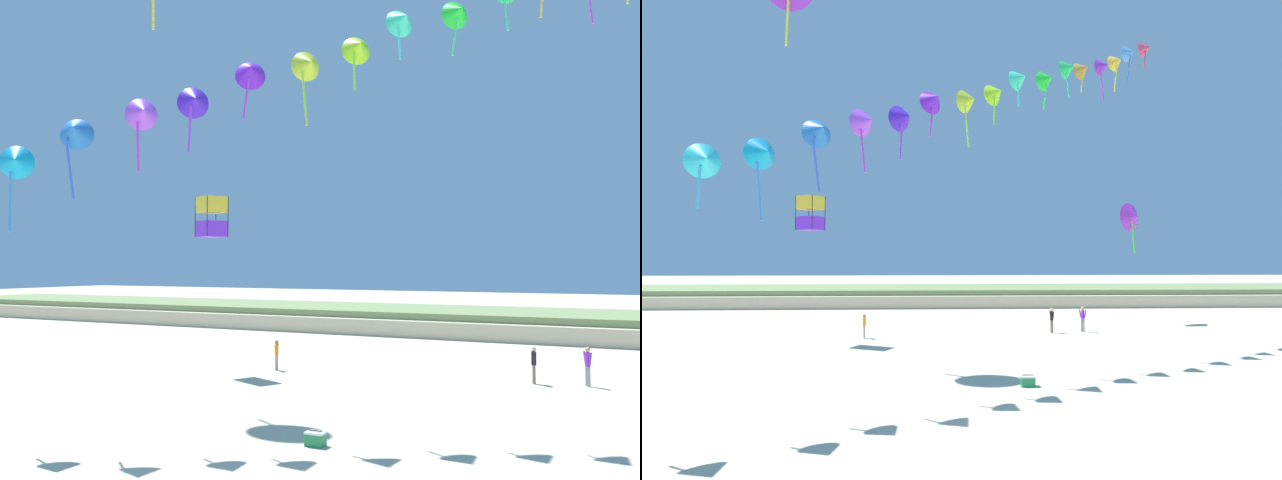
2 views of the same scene
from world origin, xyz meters
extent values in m
plane|color=beige|center=(0.00, 0.00, 0.00)|extent=(240.00, 240.00, 0.00)
cube|color=beige|center=(0.00, 42.62, 0.62)|extent=(120.00, 13.73, 1.23)
cube|color=#7A8E56|center=(0.00, 42.62, 1.41)|extent=(120.00, 11.67, 0.70)
cylinder|color=gray|center=(-8.10, 18.59, 0.38)|extent=(0.11, 0.11, 0.76)
cylinder|color=gray|center=(-8.12, 18.73, 0.38)|extent=(0.11, 0.11, 0.76)
cylinder|color=orange|center=(-8.11, 18.66, 1.03)|extent=(0.20, 0.20, 0.54)
cylinder|color=orange|center=(-8.08, 18.49, 1.07)|extent=(0.11, 0.19, 0.51)
cylinder|color=orange|center=(-8.14, 18.83, 1.07)|extent=(0.11, 0.19, 0.51)
sphere|color=#9E7051|center=(-8.11, 18.66, 1.41)|extent=(0.21, 0.21, 0.21)
cylinder|color=#726656|center=(4.28, 20.34, 0.42)|extent=(0.12, 0.12, 0.84)
cylinder|color=#726656|center=(4.24, 20.48, 0.42)|extent=(0.12, 0.12, 0.84)
cylinder|color=black|center=(4.26, 20.41, 1.14)|extent=(0.22, 0.22, 0.60)
cylinder|color=black|center=(4.31, 20.23, 1.19)|extent=(0.14, 0.22, 0.57)
cylinder|color=black|center=(4.20, 20.59, 1.19)|extent=(0.14, 0.22, 0.57)
sphere|color=beige|center=(4.26, 20.41, 1.56)|extent=(0.23, 0.23, 0.23)
cylinder|color=gray|center=(6.54, 20.72, 0.44)|extent=(0.13, 0.13, 0.88)
cylinder|color=gray|center=(6.44, 20.84, 0.44)|extent=(0.13, 0.13, 0.88)
cylinder|color=purple|center=(6.49, 20.78, 1.18)|extent=(0.23, 0.23, 0.62)
cylinder|color=purple|center=(6.62, 20.63, 1.23)|extent=(0.20, 0.21, 0.59)
cylinder|color=purple|center=(6.36, 20.94, 1.23)|extent=(0.20, 0.21, 0.59)
sphere|color=tan|center=(6.49, 20.78, 1.62)|extent=(0.24, 0.24, 0.24)
cone|color=#28C5D9|center=(-10.57, 2.38, 8.20)|extent=(1.32, 1.24, 1.12)
cylinder|color=#39A8E5|center=(-10.69, 2.28, 7.32)|extent=(0.16, 0.12, 1.32)
cone|color=#0D99D1|center=(-9.30, 3.87, 8.74)|extent=(1.29, 1.28, 1.11)
cylinder|color=#398AE5|center=(-9.41, 3.77, 7.46)|extent=(0.31, 0.28, 2.11)
cone|color=blue|center=(-7.63, 4.78, 9.74)|extent=(1.41, 1.36, 1.21)
cylinder|color=blue|center=(-7.74, 4.68, 8.51)|extent=(0.30, 0.22, 2.02)
cone|color=#9B43E8|center=(-6.22, 6.42, 10.54)|extent=(1.26, 1.30, 1.11)
cylinder|color=#BE39E5|center=(-6.34, 6.32, 9.40)|extent=(0.26, 0.21, 1.84)
cone|color=#411BCC|center=(-4.80, 7.39, 10.99)|extent=(1.29, 1.29, 1.12)
cylinder|color=#8739E5|center=(-4.91, 7.29, 9.99)|extent=(0.17, 0.09, 1.57)
cone|color=#641AD4|center=(-3.58, 9.04, 12.27)|extent=(1.43, 1.38, 1.23)
cylinder|color=#A739E5|center=(-3.70, 8.94, 11.30)|extent=(0.24, 0.21, 1.51)
cone|color=#ACCC2D|center=(-1.93, 10.36, 12.67)|extent=(1.26, 1.29, 1.10)
cylinder|color=#99E539|center=(-2.04, 10.26, 11.43)|extent=(0.28, 0.08, 2.05)
cone|color=#94DF21|center=(-0.48, 11.56, 13.44)|extent=(1.39, 1.35, 1.19)
cylinder|color=#78E539|center=(-0.59, 11.46, 12.52)|extent=(0.08, 0.15, 1.40)
cone|color=#31DEB0|center=(0.90, 12.60, 14.58)|extent=(1.39, 1.39, 1.20)
cylinder|color=#39E5E0|center=(0.79, 12.50, 13.71)|extent=(0.13, 0.12, 1.31)
cone|color=#1DD432|center=(2.64, 14.05, 15.08)|extent=(1.33, 1.29, 1.14)
cylinder|color=#39E576|center=(2.52, 13.95, 14.11)|extent=(0.26, 0.16, 1.50)
cone|color=#22CF62|center=(4.27, 15.54, 16.31)|extent=(1.34, 1.35, 1.16)
cylinder|color=#39E5A1|center=(4.16, 15.44, 15.30)|extent=(0.25, 0.15, 1.57)
cone|color=#C08631|center=(5.46, 16.67, 16.70)|extent=(1.42, 1.38, 1.21)
cylinder|color=yellow|center=(5.35, 16.57, 15.86)|extent=(0.17, 0.15, 1.24)
cone|color=purple|center=(7.13, 17.97, 17.40)|extent=(1.30, 1.33, 1.14)
cylinder|color=#BF39E5|center=(7.02, 17.87, 16.15)|extent=(0.28, 0.21, 2.06)
cone|color=gold|center=(8.59, 19.51, 18.33)|extent=(1.37, 1.30, 1.17)
cylinder|color=yellow|center=(8.48, 19.42, 17.18)|extent=(0.29, 0.09, 1.87)
cone|color=#4392DF|center=(9.94, 20.71, 19.47)|extent=(1.31, 1.23, 1.11)
cylinder|color=blue|center=(9.83, 20.61, 18.28)|extent=(0.26, 0.26, 1.94)
cone|color=#DA3E63|center=(11.52, 21.73, 20.23)|extent=(1.32, 1.34, 1.15)
cylinder|color=#E53939|center=(11.41, 21.63, 19.38)|extent=(0.22, 0.11, 1.26)
cylinder|color=yellow|center=(-11.32, 12.80, 17.70)|extent=(0.29, 0.36, 2.92)
cone|color=purple|center=(11.89, 25.40, 8.32)|extent=(2.39, 1.97, 2.31)
cone|color=#2DE52E|center=(11.89, 25.40, 8.34)|extent=(1.34, 1.12, 1.27)
cylinder|color=#2DE52E|center=(11.89, 25.40, 6.70)|extent=(0.47, 0.42, 2.55)
cube|color=#752AE8|center=(-11.19, 17.27, 7.19)|extent=(1.61, 1.61, 0.82)
cube|color=yellow|center=(-11.19, 17.27, 8.44)|extent=(1.61, 1.61, 0.82)
cylinder|color=black|center=(-10.88, 16.46, 7.81)|extent=(0.04, 0.04, 2.07)
cylinder|color=black|center=(-10.38, 17.58, 7.81)|extent=(0.04, 0.04, 2.07)
cylinder|color=black|center=(-11.50, 18.07, 7.81)|extent=(0.04, 0.04, 2.07)
cylinder|color=black|center=(-11.99, 16.96, 7.81)|extent=(0.04, 0.04, 2.07)
cube|color=#23844C|center=(0.22, 6.72, 0.18)|extent=(0.56, 0.40, 0.36)
cube|color=silver|center=(0.22, 6.72, 0.39)|extent=(0.58, 0.41, 0.06)
cylinder|color=black|center=(0.22, 6.72, 0.45)|extent=(0.45, 0.03, 0.03)
camera|label=1|loc=(9.41, -11.24, 5.36)|focal=38.00mm
camera|label=2|loc=(-3.25, -13.26, 5.22)|focal=28.00mm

